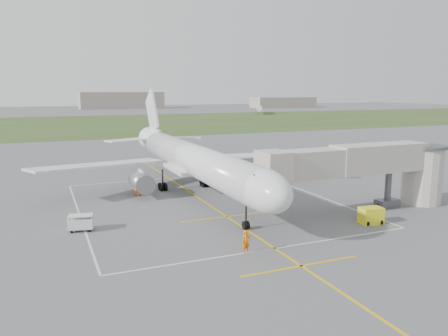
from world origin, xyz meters
name	(u,v)px	position (x,y,z in m)	size (l,w,h in m)	color
ground	(195,196)	(0.00, 0.00, 0.00)	(700.00, 700.00, 0.00)	#5F5E61
grass_strip	(87,124)	(0.00, 130.00, 0.01)	(700.00, 120.00, 0.02)	#364A20
apron_markings	(212,207)	(0.00, -5.82, 0.01)	(28.20, 60.00, 0.01)	#E6AA0D
airliner	(193,160)	(0.00, 0.75, 4.39)	(38.93, 46.75, 13.52)	silver
jet_bridge	(373,167)	(15.72, -13.50, 4.74)	(23.40, 5.00, 7.20)	#9E988F
gpu_unit	(371,216)	(12.09, -17.62, 0.80)	(2.32, 1.76, 1.62)	yellow
baggage_cart	(81,223)	(-14.31, -8.94, 0.78)	(2.43, 1.76, 1.52)	silver
ramp_worker_nose	(246,242)	(-2.67, -20.03, 0.95)	(0.69, 0.45, 1.90)	#FB6507
ramp_worker_wing	(137,188)	(-6.70, 2.70, 0.95)	(0.92, 0.72, 1.89)	orange
distant_hangars	(40,103)	(-16.15, 265.19, 5.17)	(345.00, 49.00, 12.00)	gray
distant_aircraft	(97,111)	(8.29, 163.83, 3.59)	(200.38, 52.54, 8.85)	silver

